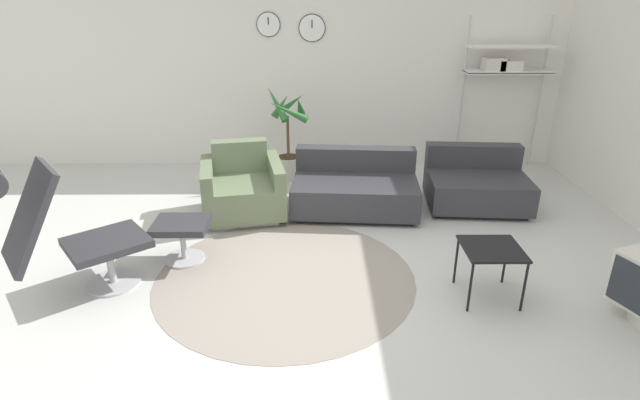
% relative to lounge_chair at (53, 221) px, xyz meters
% --- Properties ---
extents(ground_plane, '(12.00, 12.00, 0.00)m').
position_rel_lounge_chair_xyz_m(ground_plane, '(1.99, 0.38, -0.68)').
color(ground_plane, silver).
extents(wall_back, '(12.00, 0.09, 2.80)m').
position_rel_lounge_chair_xyz_m(wall_back, '(1.99, 3.42, 0.73)').
color(wall_back, silver).
rests_on(wall_back, ground_plane).
extents(round_rug, '(2.21, 2.21, 0.01)m').
position_rel_lounge_chair_xyz_m(round_rug, '(1.70, 0.30, -0.67)').
color(round_rug, gray).
rests_on(round_rug, ground_plane).
extents(lounge_chair, '(1.15, 1.06, 1.20)m').
position_rel_lounge_chair_xyz_m(lounge_chair, '(0.00, 0.00, 0.00)').
color(lounge_chair, '#BCBCC1').
rests_on(lounge_chair, ground_plane).
extents(ottoman, '(0.48, 0.41, 0.38)m').
position_rel_lounge_chair_xyz_m(ottoman, '(0.77, 0.61, -0.39)').
color(ottoman, '#BCBCC1').
rests_on(ottoman, ground_plane).
extents(armchair_red, '(0.99, 0.99, 0.75)m').
position_rel_lounge_chair_xyz_m(armchair_red, '(1.17, 1.65, -0.39)').
color(armchair_red, silver).
rests_on(armchair_red, ground_plane).
extents(couch_low, '(1.41, 0.96, 0.63)m').
position_rel_lounge_chair_xyz_m(couch_low, '(2.40, 1.76, -0.44)').
color(couch_low, black).
rests_on(couch_low, ground_plane).
extents(couch_second, '(1.14, 0.94, 0.63)m').
position_rel_lounge_chair_xyz_m(couch_second, '(3.78, 1.87, -0.44)').
color(couch_second, black).
rests_on(couch_second, ground_plane).
extents(side_table, '(0.45, 0.45, 0.44)m').
position_rel_lounge_chair_xyz_m(side_table, '(3.32, 0.00, -0.28)').
color(side_table, black).
rests_on(side_table, ground_plane).
extents(potted_plant, '(0.57, 0.54, 1.21)m').
position_rel_lounge_chair_xyz_m(potted_plant, '(1.61, 2.77, -0.21)').
color(potted_plant, silver).
rests_on(potted_plant, ground_plane).
extents(shelf_unit, '(1.10, 0.28, 1.99)m').
position_rel_lounge_chair_xyz_m(shelf_unit, '(4.40, 3.17, 0.70)').
color(shelf_unit, '#BCBCC1').
rests_on(shelf_unit, ground_plane).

